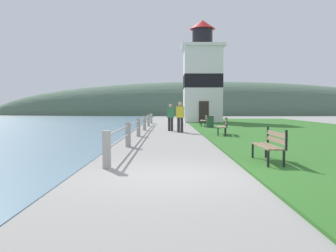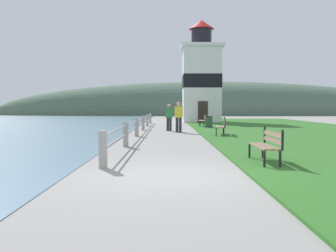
% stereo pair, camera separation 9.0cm
% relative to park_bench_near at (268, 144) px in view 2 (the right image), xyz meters
% --- Properties ---
extents(ground_plane, '(160.00, 160.00, 0.00)m').
position_rel_park_bench_near_xyz_m(ground_plane, '(-2.53, -1.59, -0.54)').
color(ground_plane, gray).
extents(grass_verge, '(12.00, 44.69, 0.06)m').
position_rel_park_bench_near_xyz_m(grass_verge, '(5.16, 13.31, -0.51)').
color(grass_verge, '#2D6623').
rests_on(grass_verge, ground_plane).
extents(seawall_railing, '(0.18, 24.50, 0.91)m').
position_rel_park_bench_near_xyz_m(seawall_railing, '(-4.12, 11.57, 0.00)').
color(seawall_railing, '#A8A399').
rests_on(seawall_railing, ground_plane).
extents(park_bench_near, '(0.47, 1.68, 0.94)m').
position_rel_park_bench_near_xyz_m(park_bench_near, '(0.00, 0.00, 0.00)').
color(park_bench_near, '#846B51').
rests_on(park_bench_near, ground_plane).
extents(park_bench_midway, '(0.69, 1.83, 0.94)m').
position_rel_park_bench_near_xyz_m(park_bench_midway, '(0.18, 9.39, 0.00)').
color(park_bench_midway, '#846B51').
rests_on(park_bench_midway, ground_plane).
extents(park_bench_far, '(0.55, 1.96, 0.94)m').
position_rel_park_bench_near_xyz_m(park_bench_far, '(0.05, 17.88, 0.00)').
color(park_bench_far, '#846B51').
rests_on(park_bench_far, ground_plane).
extents(lighthouse, '(4.03, 4.03, 9.71)m').
position_rel_park_bench_near_xyz_m(lighthouse, '(0.64, 26.37, 3.63)').
color(lighthouse, white).
rests_on(lighthouse, ground_plane).
extents(person_strolling, '(0.46, 0.37, 1.66)m').
position_rel_park_bench_near_xyz_m(person_strolling, '(-2.48, 13.34, 0.36)').
color(person_strolling, '#28282D').
rests_on(person_strolling, ground_plane).
extents(person_by_railing, '(0.48, 0.33, 1.76)m').
position_rel_park_bench_near_xyz_m(person_by_railing, '(-1.94, 11.98, 0.42)').
color(person_by_railing, '#28282D').
rests_on(person_by_railing, ground_plane).
extents(trash_bin, '(0.54, 0.54, 0.84)m').
position_rel_park_bench_near_xyz_m(trash_bin, '(0.24, 16.02, -0.11)').
color(trash_bin, '#2D5138').
rests_on(trash_bin, ground_plane).
extents(distant_hillside, '(80.00, 16.00, 12.00)m').
position_rel_park_bench_near_xyz_m(distant_hillside, '(5.47, 58.20, -0.54)').
color(distant_hillside, '#4C6651').
rests_on(distant_hillside, ground_plane).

